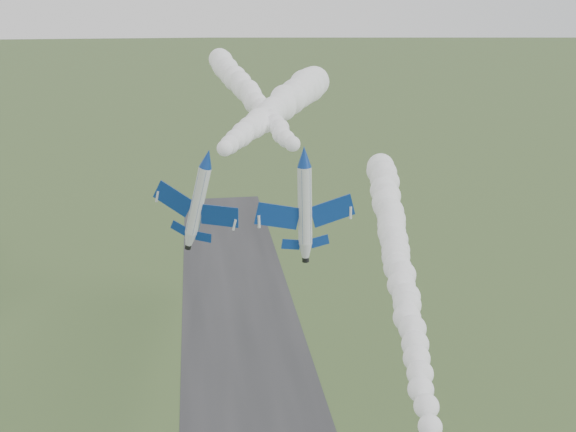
% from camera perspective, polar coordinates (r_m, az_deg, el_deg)
% --- Properties ---
extents(smoke_trail_jet_lead, '(16.29, 74.23, 4.96)m').
position_cam_1_polar(smoke_trail_jet_lead, '(85.67, 9.66, -3.24)').
color(smoke_trail_jet_lead, silver).
extents(jet_pair_left, '(9.41, 11.13, 3.56)m').
position_cam_1_polar(jet_pair_left, '(66.63, -7.22, 5.08)').
color(jet_pair_left, silver).
extents(smoke_trail_jet_pair_left, '(26.62, 50.29, 5.47)m').
position_cam_1_polar(smoke_trail_jet_pair_left, '(93.35, -0.80, 9.66)').
color(smoke_trail_jet_pair_left, silver).
extents(jet_pair_right, '(11.13, 13.29, 3.28)m').
position_cam_1_polar(jet_pair_right, '(68.13, 1.47, 5.30)').
color(jet_pair_right, silver).
extents(smoke_trail_jet_pair_right, '(10.55, 71.82, 4.63)m').
position_cam_1_polar(smoke_trail_jet_pair_right, '(105.88, -3.76, 11.06)').
color(smoke_trail_jet_pair_right, silver).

